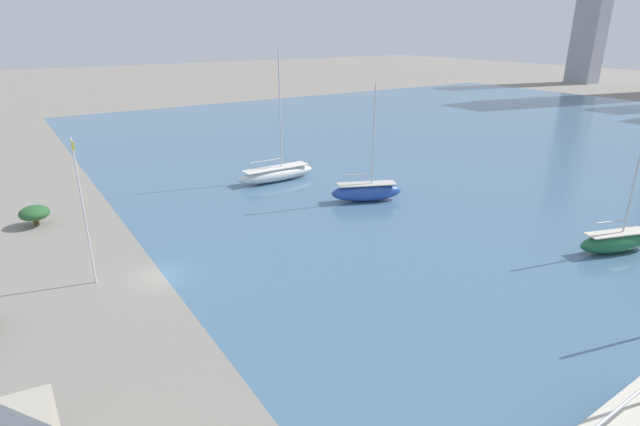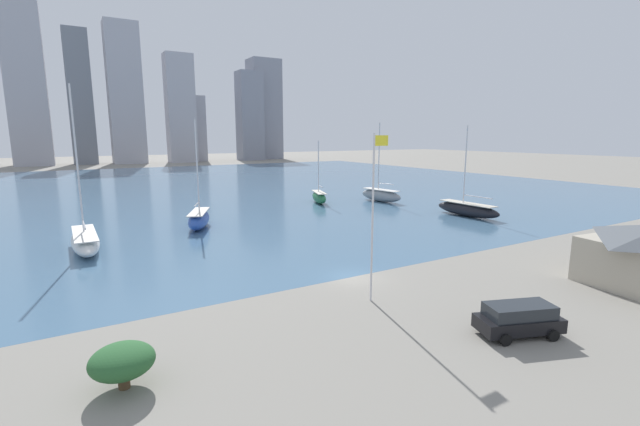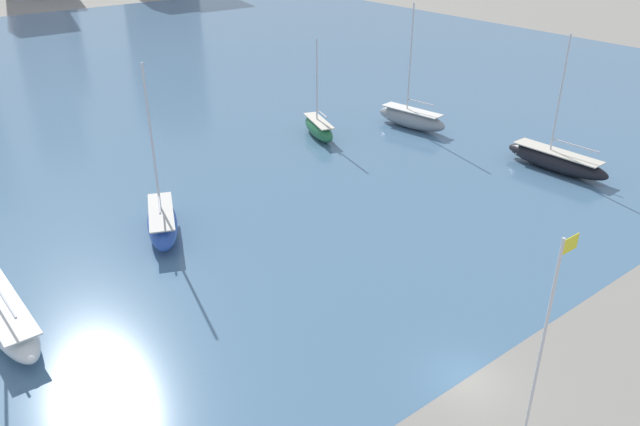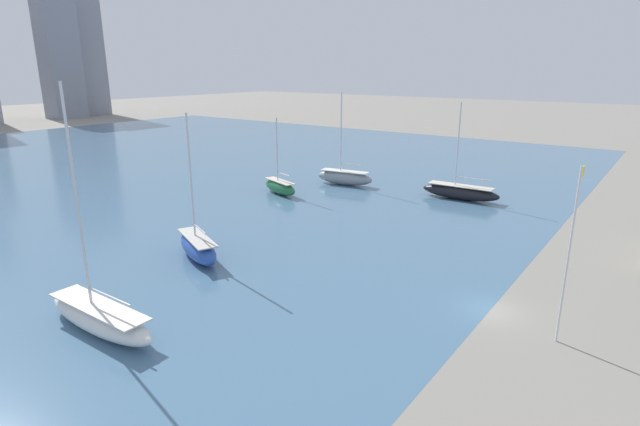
# 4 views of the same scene
# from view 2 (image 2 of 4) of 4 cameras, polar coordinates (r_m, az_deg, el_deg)

# --- Properties ---
(ground_plane) EXTENTS (500.00, 500.00, 0.00)m
(ground_plane) POSITION_cam_2_polar(r_m,az_deg,el_deg) (35.82, 4.33, -8.50)
(ground_plane) COLOR gray
(harbor_water) EXTENTS (180.00, 140.00, 0.00)m
(harbor_water) POSITION_cam_2_polar(r_m,az_deg,el_deg) (100.34, -19.18, 3.12)
(harbor_water) COLOR #476B89
(harbor_water) RESTS_ON ground_plane
(flag_pole) EXTENTS (1.24, 0.14, 11.69)m
(flag_pole) POSITION_cam_2_polar(r_m,az_deg,el_deg) (29.42, 7.12, 0.06)
(flag_pole) COLOR silver
(flag_pole) RESTS_ON ground_plane
(yard_shrub) EXTENTS (2.90, 2.90, 2.09)m
(yard_shrub) POSITION_cam_2_polar(r_m,az_deg,el_deg) (22.60, -24.87, -17.48)
(yard_shrub) COLOR #4C3823
(yard_shrub) RESTS_ON ground_plane
(distant_city_skyline) EXTENTS (146.83, 21.10, 72.56)m
(distant_city_skyline) POSITION_cam_2_polar(r_m,az_deg,el_deg) (202.04, -23.97, 13.78)
(distant_city_skyline) COLOR #8E939E
(distant_city_skyline) RESTS_ON ground_plane
(sailboat_green) EXTENTS (4.08, 7.58, 10.67)m
(sailboat_green) POSITION_cam_2_polar(r_m,az_deg,el_deg) (74.09, -0.12, 2.16)
(sailboat_green) COLOR #236B3D
(sailboat_green) RESTS_ON harbor_water
(sailboat_blue) EXTENTS (5.39, 8.48, 13.46)m
(sailboat_blue) POSITION_cam_2_polar(r_m,az_deg,el_deg) (55.97, -15.84, -0.78)
(sailboat_blue) COLOR #284CA8
(sailboat_blue) RESTS_ON harbor_water
(sailboat_black) EXTENTS (2.81, 10.65, 12.94)m
(sailboat_black) POSITION_cam_2_polar(r_m,az_deg,el_deg) (65.33, 19.04, 0.49)
(sailboat_black) COLOR black
(sailboat_black) RESTS_ON harbor_water
(sailboat_gray) EXTENTS (3.57, 9.21, 13.75)m
(sailboat_gray) POSITION_cam_2_polar(r_m,az_deg,el_deg) (76.43, 8.11, 2.39)
(sailboat_gray) COLOR gray
(sailboat_gray) RESTS_ON harbor_water
(sailboat_white) EXTENTS (2.66, 10.98, 16.47)m
(sailboat_white) POSITION_cam_2_polar(r_m,az_deg,el_deg) (49.42, -28.83, -3.26)
(sailboat_white) COLOR white
(sailboat_white) RESTS_ON harbor_water
(parked_suv_black) EXTENTS (5.23, 3.57, 1.89)m
(parked_suv_black) POSITION_cam_2_polar(r_m,az_deg,el_deg) (28.13, 24.98, -12.64)
(parked_suv_black) COLOR black
(parked_suv_black) RESTS_ON ground_plane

